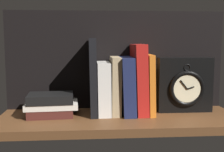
% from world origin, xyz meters
% --- Properties ---
extents(ground_plane, '(0.77, 0.27, 0.03)m').
position_xyz_m(ground_plane, '(0.00, 0.00, -0.01)').
color(ground_plane, brown).
extents(back_panel, '(0.77, 0.01, 0.34)m').
position_xyz_m(back_panel, '(0.00, 0.13, 0.17)').
color(back_panel, black).
rests_on(back_panel, ground_plane).
extents(book_black_skeptic, '(0.03, 0.14, 0.25)m').
position_xyz_m(book_black_skeptic, '(-0.08, 0.05, 0.12)').
color(book_black_skeptic, black).
rests_on(book_black_skeptic, ground_plane).
extents(book_white_catcher, '(0.04, 0.13, 0.17)m').
position_xyz_m(book_white_catcher, '(-0.05, 0.05, 0.09)').
color(book_white_catcher, silver).
rests_on(book_white_catcher, ground_plane).
extents(book_tan_shortstories, '(0.03, 0.13, 0.19)m').
position_xyz_m(book_tan_shortstories, '(-0.01, 0.05, 0.09)').
color(book_tan_shortstories, tan).
rests_on(book_tan_shortstories, ground_plane).
extents(book_navy_bierce, '(0.05, 0.15, 0.19)m').
position_xyz_m(book_navy_bierce, '(0.03, 0.05, 0.09)').
color(book_navy_bierce, '#192147').
rests_on(book_navy_bierce, ground_plane).
extents(book_red_requiem, '(0.05, 0.15, 0.23)m').
position_xyz_m(book_red_requiem, '(0.07, 0.05, 0.11)').
color(book_red_requiem, red).
rests_on(book_red_requiem, ground_plane).
extents(book_orange_pandolfini, '(0.02, 0.15, 0.20)m').
position_xyz_m(book_orange_pandolfini, '(0.10, 0.05, 0.10)').
color(book_orange_pandolfini, orange).
rests_on(book_orange_pandolfini, ground_plane).
extents(framed_clock, '(0.18, 0.06, 0.18)m').
position_xyz_m(framed_clock, '(0.23, 0.05, 0.09)').
color(framed_clock, black).
rests_on(framed_clock, ground_plane).
extents(book_stack_side, '(0.17, 0.12, 0.07)m').
position_xyz_m(book_stack_side, '(-0.22, 0.03, 0.04)').
color(book_stack_side, '#471E19').
rests_on(book_stack_side, ground_plane).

